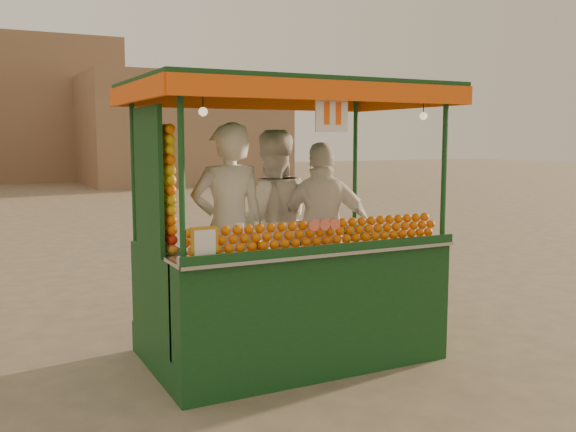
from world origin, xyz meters
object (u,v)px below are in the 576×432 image
juice_cart (286,272)px  vendor_middle (271,223)px  vendor_left (229,228)px  vendor_right (323,231)px

juice_cart → vendor_middle: 0.68m
juice_cart → vendor_left: bearing=155.3°
vendor_left → vendor_middle: bearing=-145.7°
vendor_left → vendor_right: vendor_left is taller
juice_cart → vendor_left: 0.68m
juice_cart → vendor_middle: size_ratio=1.52×
juice_cart → vendor_right: size_ratio=1.63×
vendor_left → vendor_right: (1.01, -0.01, -0.09)m
juice_cart → vendor_right: 0.66m
vendor_left → vendor_middle: vendor_left is taller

